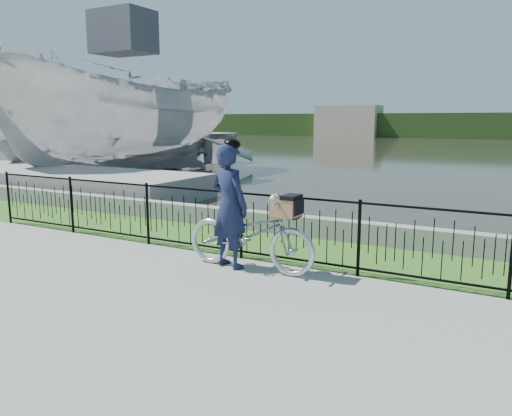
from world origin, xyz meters
The scene contains 12 objects.
ground centered at (0.00, 0.00, 0.00)m, with size 120.00×120.00×0.00m, color gray.
grass_strip centered at (0.00, 2.60, 0.00)m, with size 60.00×2.00×0.01m, color #34611E.
water centered at (0.00, 33.00, 0.00)m, with size 120.00×120.00×0.00m, color black.
quay_wall centered at (0.00, 3.60, 0.20)m, with size 60.00×0.30×0.40m, color gray.
fence centered at (0.00, 1.60, 0.58)m, with size 14.00×0.06×1.15m, color black, non-canonical shape.
far_treeline centered at (0.00, 60.00, 1.50)m, with size 120.00×6.00×3.00m, color #243D17.
far_building_left centered at (-18.00, 58.00, 2.00)m, with size 8.00×4.00×4.00m, color #A99687.
dock centered at (-10.00, 5.50, 0.35)m, with size 10.00×3.00×0.70m, color gray.
bicycle_rig centered at (-0.56, 1.14, 0.58)m, with size 2.17×0.76×1.23m.
cyclist centered at (-0.91, 1.10, 0.99)m, with size 0.80×0.63×2.01m.
boat_near centered at (-10.95, 9.67, 2.35)m, with size 5.91×12.26×6.36m.
boat_far centered at (-13.27, 11.95, 1.28)m, with size 10.21×13.28×2.55m.
Camera 1 is at (3.10, -5.34, 2.30)m, focal length 35.00 mm.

